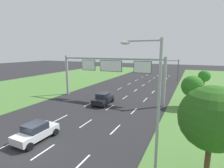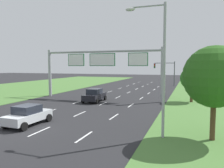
# 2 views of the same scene
# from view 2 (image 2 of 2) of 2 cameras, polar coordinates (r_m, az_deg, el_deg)

# --- Properties ---
(ground_plane) EXTENTS (200.00, 200.00, 0.00)m
(ground_plane) POSITION_cam_2_polar(r_m,az_deg,el_deg) (17.69, -22.92, -10.78)
(ground_plane) COLOR #262628
(lane_dashes_inner_left) EXTENTS (0.14, 68.40, 0.01)m
(lane_dashes_inner_left) POSITION_cam_2_polar(r_m,az_deg,el_deg) (30.93, -6.31, -3.84)
(lane_dashes_inner_left) COLOR white
(lane_dashes_inner_left) RESTS_ON ground_plane
(lane_dashes_inner_right) EXTENTS (0.14, 68.40, 0.01)m
(lane_dashes_inner_right) POSITION_cam_2_polar(r_m,az_deg,el_deg) (29.59, -0.18, -4.20)
(lane_dashes_inner_right) COLOR white
(lane_dashes_inner_right) RESTS_ON ground_plane
(lane_dashes_slip) EXTENTS (0.14, 68.40, 0.01)m
(lane_dashes_slip) POSITION_cam_2_polar(r_m,az_deg,el_deg) (28.61, 6.45, -4.55)
(lane_dashes_slip) COLOR white
(lane_dashes_slip) RESTS_ON ground_plane
(car_lead_silver) EXTENTS (2.26, 4.33, 1.69)m
(car_lead_silver) POSITION_cam_2_polar(r_m,az_deg,el_deg) (28.28, -4.60, -2.94)
(car_lead_silver) COLOR black
(car_lead_silver) RESTS_ON ground_plane
(car_mid_lane) EXTENTS (2.07, 3.96, 1.57)m
(car_mid_lane) POSITION_cam_2_polar(r_m,az_deg,el_deg) (18.47, -21.14, -7.56)
(car_mid_lane) COLOR silver
(car_mid_lane) RESTS_ON ground_plane
(sign_gantry) EXTENTS (17.24, 0.44, 7.00)m
(sign_gantry) POSITION_cam_2_polar(r_m,az_deg,el_deg) (30.34, -2.64, 5.37)
(sign_gantry) COLOR #9EA0A5
(sign_gantry) RESTS_ON ground_plane
(traffic_light_mast) EXTENTS (4.76, 0.49, 5.60)m
(traffic_light_mast) POSITION_cam_2_polar(r_m,az_deg,el_deg) (51.98, 13.86, 3.82)
(traffic_light_mast) COLOR #47494F
(traffic_light_mast) RESTS_ON ground_plane
(street_lamp) EXTENTS (2.61, 0.32, 8.50)m
(street_lamp) POSITION_cam_2_polar(r_m,az_deg,el_deg) (14.06, 11.92, 6.49)
(street_lamp) COLOR #9EA0A5
(street_lamp) RESTS_ON ground_plane
(roadside_tree_near) EXTENTS (3.77, 3.77, 5.87)m
(roadside_tree_near) POSITION_cam_2_polar(r_m,az_deg,el_deg) (14.58, 25.21, 1.72)
(roadside_tree_near) COLOR #513823
(roadside_tree_near) RESTS_ON ground_plane
(roadside_tree_mid) EXTENTS (2.89, 2.89, 4.50)m
(roadside_tree_mid) POSITION_cam_2_polar(r_m,az_deg,el_deg) (29.18, 20.16, 1.35)
(roadside_tree_mid) COLOR #513823
(roadside_tree_mid) RESTS_ON ground_plane
(roadside_tree_far) EXTENTS (2.45, 2.45, 3.83)m
(roadside_tree_far) POSITION_cam_2_polar(r_m,az_deg,el_deg) (44.52, 22.77, 1.78)
(roadside_tree_far) COLOR #513823
(roadside_tree_far) RESTS_ON ground_plane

